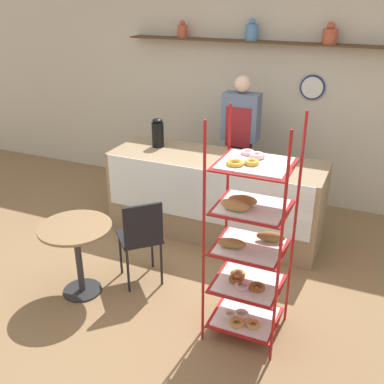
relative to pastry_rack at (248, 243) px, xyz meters
The scene contains 9 objects.
ground_plane 1.26m from the pastry_rack, 151.37° to the left, with size 14.00×14.00×0.00m, color olive.
back_wall 2.91m from the pastry_rack, 106.61° to the left, with size 10.00×0.30×2.70m.
display_counter 1.72m from the pastry_rack, 119.32° to the left, with size 2.39×0.78×0.93m.
pastry_rack is the anchor object (origin of this frame).
person_worker 2.25m from the pastry_rack, 109.65° to the left, with size 0.43×0.23×1.71m.
cafe_table 1.59m from the pastry_rack, behind, with size 0.65×0.65×0.70m.
cafe_chair 1.15m from the pastry_rack, 167.90° to the left, with size 0.54×0.54×0.89m.
coffee_carafe 2.23m from the pastry_rack, 135.52° to the left, with size 0.14×0.14×0.34m.
donut_tray_counter 1.57m from the pastry_rack, 111.65° to the left, with size 0.38×0.25×0.05m.
Camera 1 is at (1.61, -3.34, 2.62)m, focal length 42.00 mm.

